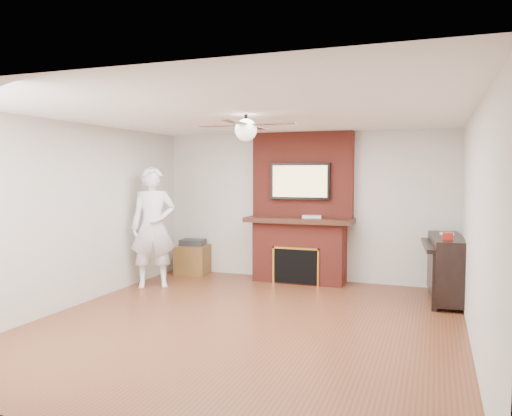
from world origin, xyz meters
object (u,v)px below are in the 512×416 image
(person, at_px, (153,227))
(piano, at_px, (446,266))
(fireplace, at_px, (301,222))
(side_table, at_px, (193,258))

(person, height_order, piano, person)
(fireplace, bearing_deg, side_table, -178.06)
(fireplace, height_order, piano, fireplace)
(fireplace, height_order, person, fireplace)
(fireplace, bearing_deg, person, -150.37)
(fireplace, xyz_separation_m, piano, (2.28, -0.55, -0.50))
(person, xyz_separation_m, side_table, (0.12, 1.13, -0.67))
(person, bearing_deg, side_table, 52.76)
(side_table, xyz_separation_m, piano, (4.25, -0.48, 0.21))
(person, distance_m, piano, 4.45)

